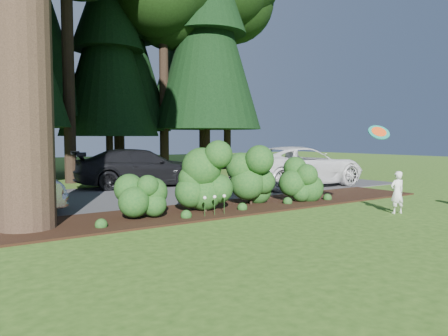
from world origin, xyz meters
The scene contains 9 objects.
ground centered at (0.00, 0.00, 0.00)m, with size 80.00×80.00×0.00m, color #2B5017.
mulch_bed centered at (0.00, 3.25, 0.03)m, with size 16.00×2.50×0.05m, color black.
driveway centered at (0.00, 7.50, 0.01)m, with size 22.00×6.00×0.03m, color #38383A.
shrub_row centered at (0.77, 3.14, 0.81)m, with size 6.53×1.60×1.61m.
lily_cluster centered at (-0.30, 2.40, 0.50)m, with size 0.69×0.09×0.57m.
car_white_suv centered at (6.42, 6.22, 0.85)m, with size 2.72×5.90×1.64m, color white.
car_dark_suv centered at (0.94, 9.80, 0.80)m, with size 2.16×5.32×1.54m, color black.
child centered at (4.01, 0.03, 0.57)m, with size 0.42×0.27×1.14m, color white.
frisbee centered at (3.48, 0.26, 2.18)m, with size 0.64×0.47×0.53m.
Camera 1 is at (-6.43, -6.89, 2.04)m, focal length 35.00 mm.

